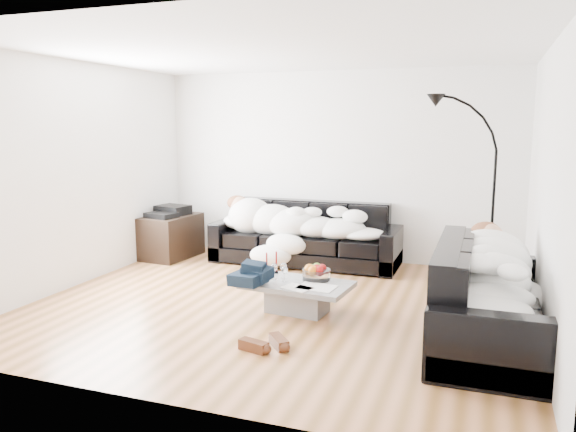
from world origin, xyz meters
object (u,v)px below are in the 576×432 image
(candle_left, at_px, (267,264))
(shoes, at_px, (265,343))
(sofa_back, at_px, (305,234))
(av_cabinet, at_px, (170,236))
(candle_right, at_px, (276,263))
(fruit_bowl, at_px, (316,271))
(stereo, at_px, (169,211))
(coffee_table, at_px, (297,297))
(sleeper_back, at_px, (304,218))
(floor_lamp, at_px, (493,206))
(sofa_right, at_px, (490,294))
(wine_glass_a, at_px, (283,271))
(wine_glass_b, at_px, (274,271))
(wine_glass_c, at_px, (285,274))
(sleeper_right, at_px, (491,270))

(candle_left, distance_m, shoes, 1.31)
(sofa_back, bearing_deg, av_cabinet, -171.48)
(candle_right, bearing_deg, fruit_bowl, -12.08)
(shoes, bearing_deg, stereo, 159.63)
(coffee_table, bearing_deg, sleeper_back, 106.03)
(sleeper_back, distance_m, av_cabinet, 1.97)
(candle_left, distance_m, candle_right, 0.11)
(sleeper_back, height_order, fruit_bowl, sleeper_back)
(sleeper_back, distance_m, fruit_bowl, 1.88)
(av_cabinet, height_order, floor_lamp, floor_lamp)
(shoes, xyz_separation_m, stereo, (-2.53, 2.65, 0.62))
(coffee_table, xyz_separation_m, candle_left, (-0.40, 0.18, 0.27))
(shoes, xyz_separation_m, av_cabinet, (-2.53, 2.65, 0.25))
(sofa_right, xyz_separation_m, candle_left, (-2.22, 0.34, -0.00))
(wine_glass_a, relative_size, stereo, 0.38)
(wine_glass_b, height_order, wine_glass_c, wine_glass_b)
(sofa_right, bearing_deg, sofa_back, 48.34)
(coffee_table, xyz_separation_m, floor_lamp, (1.82, 1.46, 0.82))
(sofa_right, distance_m, fruit_bowl, 1.69)
(wine_glass_b, xyz_separation_m, shoes, (0.31, -1.02, -0.34))
(wine_glass_c, distance_m, stereo, 2.88)
(wine_glass_b, bearing_deg, sleeper_back, 98.64)
(wine_glass_c, bearing_deg, shoes, -79.26)
(sofa_back, bearing_deg, wine_glass_c, -78.14)
(sleeper_back, distance_m, stereo, 1.95)
(sleeper_back, xyz_separation_m, sleeper_right, (2.36, -2.05, 0.01))
(sleeper_back, relative_size, floor_lamp, 1.09)
(av_cabinet, bearing_deg, candle_left, -30.61)
(wine_glass_b, bearing_deg, floor_lamp, 34.58)
(candle_right, xyz_separation_m, stereo, (-2.15, 1.39, 0.24))
(sleeper_back, relative_size, av_cabinet, 2.43)
(stereo, bearing_deg, wine_glass_b, -24.94)
(sofa_right, relative_size, stereo, 4.80)
(wine_glass_a, bearing_deg, sleeper_right, -7.18)
(sleeper_right, xyz_separation_m, av_cabinet, (-4.29, 1.81, -0.34))
(candle_right, bearing_deg, coffee_table, -38.60)
(sleeper_right, distance_m, shoes, 2.04)
(wine_glass_a, xyz_separation_m, shoes, (0.24, -1.09, -0.34))
(sofa_back, relative_size, stereo, 5.72)
(sofa_right, relative_size, sleeper_back, 0.99)
(sofa_back, bearing_deg, sofa_right, -41.66)
(coffee_table, height_order, shoes, coffee_table)
(av_cabinet, bearing_deg, floor_lamp, 2.18)
(sofa_back, distance_m, wine_glass_c, 1.99)
(fruit_bowl, relative_size, floor_lamp, 0.15)
(wine_glass_c, relative_size, candle_right, 0.67)
(wine_glass_b, bearing_deg, fruit_bowl, 18.05)
(wine_glass_b, relative_size, floor_lamp, 0.09)
(candle_right, height_order, shoes, candle_right)
(coffee_table, height_order, wine_glass_b, wine_glass_b)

